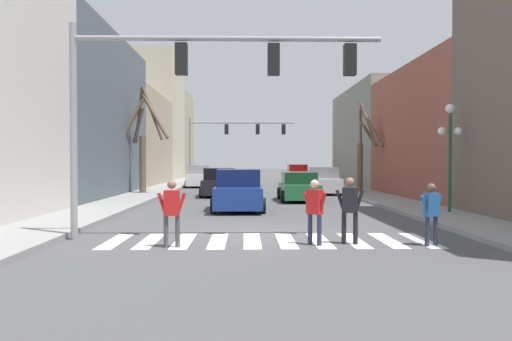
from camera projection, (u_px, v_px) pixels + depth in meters
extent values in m
plane|color=#4C4C4F|center=(267.00, 234.00, 14.36)|extent=(240.00, 240.00, 0.00)
cube|color=gray|center=(33.00, 232.00, 14.22)|extent=(2.46, 90.00, 0.15)
cube|color=gray|center=(497.00, 231.00, 14.50)|extent=(2.46, 90.00, 0.15)
cube|color=#515B66|center=(69.00, 116.00, 29.02)|extent=(6.00, 14.96, 9.43)
cube|color=tan|center=(127.00, 140.00, 43.15)|extent=(6.00, 13.29, 7.89)
cube|color=#BCB299|center=(152.00, 118.00, 54.76)|extent=(6.00, 10.03, 13.57)
cube|color=tan|center=(167.00, 136.00, 65.11)|extent=(6.00, 10.63, 10.78)
cube|color=#934C3D|center=(455.00, 133.00, 27.43)|extent=(6.00, 13.34, 7.28)
cube|color=gray|center=(384.00, 138.00, 41.61)|extent=(6.00, 15.04, 8.12)
cube|color=white|center=(115.00, 241.00, 13.09)|extent=(0.45, 2.60, 0.01)
cube|color=white|center=(150.00, 241.00, 13.11)|extent=(0.45, 2.60, 0.01)
cube|color=white|center=(184.00, 241.00, 13.13)|extent=(0.45, 2.60, 0.01)
cube|color=white|center=(218.00, 241.00, 13.15)|extent=(0.45, 2.60, 0.01)
cube|color=white|center=(252.00, 241.00, 13.17)|extent=(0.45, 2.60, 0.01)
cube|color=white|center=(286.00, 241.00, 13.19)|extent=(0.45, 2.60, 0.01)
cube|color=white|center=(320.00, 240.00, 13.21)|extent=(0.45, 2.60, 0.01)
cube|color=white|center=(354.00, 240.00, 13.23)|extent=(0.45, 2.60, 0.01)
cube|color=white|center=(387.00, 240.00, 13.24)|extent=(0.45, 2.60, 0.01)
cube|color=white|center=(421.00, 240.00, 13.26)|extent=(0.45, 2.60, 0.01)
cylinder|color=gray|center=(73.00, 132.00, 13.31)|extent=(0.18, 0.18, 5.79)
cylinder|color=gray|center=(228.00, 39.00, 13.35)|extent=(8.24, 0.14, 0.14)
cube|color=black|center=(181.00, 59.00, 13.33)|extent=(0.32, 0.28, 0.84)
cube|color=black|center=(274.00, 60.00, 13.39)|extent=(0.32, 0.28, 0.84)
cube|color=black|center=(350.00, 60.00, 13.43)|extent=(0.32, 0.28, 0.84)
cylinder|color=gray|center=(190.00, 152.00, 41.29)|extent=(0.18, 0.18, 5.69)
cylinder|color=gray|center=(242.00, 123.00, 41.34)|extent=(8.62, 0.14, 0.14)
cube|color=black|center=(226.00, 129.00, 41.32)|extent=(0.32, 0.28, 0.84)
cube|color=black|center=(258.00, 129.00, 41.37)|extent=(0.32, 0.28, 0.84)
cube|color=black|center=(284.00, 129.00, 41.42)|extent=(0.32, 0.28, 0.84)
cylinder|color=#1E4C2D|center=(450.00, 163.00, 19.18)|extent=(0.12, 0.12, 3.79)
sphere|color=white|center=(450.00, 109.00, 19.14)|extent=(0.36, 0.36, 0.36)
sphere|color=white|center=(442.00, 131.00, 19.15)|extent=(0.31, 0.31, 0.31)
sphere|color=white|center=(458.00, 131.00, 19.16)|extent=(0.31, 0.31, 0.31)
cube|color=black|center=(220.00, 186.00, 29.99)|extent=(1.94, 4.64, 0.83)
cube|color=black|center=(220.00, 174.00, 29.97)|extent=(1.79, 2.41, 0.68)
cylinder|color=black|center=(236.00, 192.00, 28.58)|extent=(0.22, 0.64, 0.64)
cylinder|color=black|center=(201.00, 192.00, 28.54)|extent=(0.22, 0.64, 0.64)
cylinder|color=black|center=(237.00, 189.00, 31.45)|extent=(0.22, 0.64, 0.64)
cylinder|color=black|center=(205.00, 189.00, 31.41)|extent=(0.22, 0.64, 0.64)
cube|color=white|center=(200.00, 180.00, 40.22)|extent=(1.77, 4.29, 0.87)
cube|color=gray|center=(200.00, 170.00, 40.21)|extent=(1.62, 2.23, 0.71)
cylinder|color=black|center=(190.00, 182.00, 41.54)|extent=(0.22, 0.64, 0.64)
cylinder|color=black|center=(212.00, 182.00, 41.58)|extent=(0.22, 0.64, 0.64)
cylinder|color=black|center=(186.00, 184.00, 38.88)|extent=(0.22, 0.64, 0.64)
cylinder|color=black|center=(210.00, 184.00, 38.92)|extent=(0.22, 0.64, 0.64)
cube|color=#236B38|center=(299.00, 190.00, 26.38)|extent=(1.85, 4.45, 0.74)
cube|color=#133A1E|center=(299.00, 178.00, 26.37)|extent=(1.70, 2.32, 0.61)
cylinder|color=black|center=(279.00, 193.00, 27.75)|extent=(0.22, 0.64, 0.64)
cylinder|color=black|center=(313.00, 193.00, 27.79)|extent=(0.22, 0.64, 0.64)
cylinder|color=black|center=(283.00, 197.00, 24.99)|extent=(0.22, 0.64, 0.64)
cylinder|color=black|center=(320.00, 197.00, 25.03)|extent=(0.22, 0.64, 0.64)
cube|color=navy|center=(239.00, 196.00, 21.40)|extent=(1.95, 4.66, 0.87)
cube|color=#0E1C46|center=(239.00, 177.00, 21.39)|extent=(1.79, 2.42, 0.71)
cylinder|color=black|center=(263.00, 206.00, 19.99)|extent=(0.22, 0.64, 0.64)
cylinder|color=black|center=(213.00, 206.00, 19.94)|extent=(0.22, 0.64, 0.64)
cylinder|color=black|center=(261.00, 200.00, 22.87)|extent=(0.22, 0.64, 0.64)
cylinder|color=black|center=(217.00, 200.00, 22.83)|extent=(0.22, 0.64, 0.64)
cube|color=red|center=(297.00, 177.00, 47.49)|extent=(1.85, 4.62, 0.88)
cube|color=maroon|center=(297.00, 168.00, 47.48)|extent=(1.70, 2.40, 0.72)
cylinder|color=black|center=(286.00, 179.00, 48.91)|extent=(0.22, 0.64, 0.64)
cylinder|color=black|center=(305.00, 179.00, 48.95)|extent=(0.22, 0.64, 0.64)
cylinder|color=black|center=(289.00, 180.00, 46.05)|extent=(0.22, 0.64, 0.64)
cylinder|color=black|center=(309.00, 180.00, 46.09)|extent=(0.22, 0.64, 0.64)
cube|color=silver|center=(324.00, 185.00, 31.73)|extent=(1.74, 4.11, 0.85)
cube|color=slate|center=(324.00, 173.00, 31.72)|extent=(1.60, 2.14, 0.69)
cylinder|color=black|center=(307.00, 188.00, 32.99)|extent=(0.22, 0.64, 0.64)
cylinder|color=black|center=(334.00, 188.00, 33.03)|extent=(0.22, 0.64, 0.64)
cylinder|color=black|center=(312.00, 190.00, 30.44)|extent=(0.22, 0.64, 0.64)
cylinder|color=black|center=(341.00, 190.00, 30.48)|extent=(0.22, 0.64, 0.64)
cylinder|color=black|center=(356.00, 228.00, 12.61)|extent=(0.12, 0.12, 0.80)
cylinder|color=black|center=(344.00, 228.00, 12.66)|extent=(0.12, 0.12, 0.80)
cube|color=black|center=(350.00, 200.00, 12.62)|extent=(0.43, 0.30, 0.63)
sphere|color=#8C664C|center=(350.00, 182.00, 12.61)|extent=(0.23, 0.23, 0.23)
cylinder|color=black|center=(359.00, 202.00, 12.58)|extent=(0.29, 0.14, 0.61)
cylinder|color=black|center=(341.00, 202.00, 12.66)|extent=(0.29, 0.14, 0.61)
cylinder|color=#282D47|center=(310.00, 229.00, 12.59)|extent=(0.12, 0.12, 0.78)
cylinder|color=#282D47|center=(319.00, 230.00, 12.40)|extent=(0.12, 0.12, 0.78)
cube|color=red|center=(315.00, 202.00, 12.48)|extent=(0.43, 0.42, 0.61)
sphere|color=beige|center=(315.00, 184.00, 12.47)|extent=(0.22, 0.22, 0.22)
cylinder|color=red|center=(308.00, 203.00, 12.62)|extent=(0.25, 0.24, 0.59)
cylinder|color=red|center=(322.00, 204.00, 12.34)|extent=(0.25, 0.24, 0.59)
cylinder|color=#4C4C51|center=(178.00, 231.00, 12.17)|extent=(0.12, 0.12, 0.78)
cylinder|color=#4C4C51|center=(166.00, 232.00, 12.14)|extent=(0.12, 0.12, 0.78)
cube|color=red|center=(172.00, 203.00, 12.14)|extent=(0.40, 0.25, 0.61)
sphere|color=#8C664C|center=(172.00, 185.00, 12.13)|extent=(0.22, 0.22, 0.22)
cylinder|color=red|center=(181.00, 205.00, 12.17)|extent=(0.27, 0.11, 0.59)
cylinder|color=red|center=(163.00, 205.00, 12.12)|extent=(0.27, 0.11, 0.59)
cylinder|color=#282D47|center=(435.00, 231.00, 12.44)|extent=(0.11, 0.11, 0.74)
cylinder|color=#282D47|center=(427.00, 231.00, 12.33)|extent=(0.11, 0.11, 0.74)
cube|color=#235693|center=(431.00, 205.00, 12.37)|extent=(0.41, 0.32, 0.58)
sphere|color=brown|center=(431.00, 187.00, 12.36)|extent=(0.21, 0.21, 0.21)
cylinder|color=#235693|center=(438.00, 206.00, 12.45)|extent=(0.26, 0.17, 0.56)
cylinder|color=#235693|center=(425.00, 206.00, 12.29)|extent=(0.26, 0.17, 0.56)
cylinder|color=brown|center=(360.00, 167.00, 32.14)|extent=(0.37, 0.37, 3.09)
cylinder|color=brown|center=(368.00, 133.00, 32.02)|extent=(1.19, 0.38, 1.82)
cylinder|color=brown|center=(371.00, 126.00, 31.39)|extent=(1.22, 1.62, 2.74)
cylinder|color=brown|center=(368.00, 123.00, 31.60)|extent=(0.88, 1.14, 2.91)
cylinder|color=brown|center=(361.00, 128.00, 32.68)|extent=(0.49, 1.32, 2.33)
cylinder|color=brown|center=(143.00, 164.00, 30.82)|extent=(0.41, 0.41, 3.50)
cylinder|color=brown|center=(131.00, 122.00, 30.63)|extent=(1.52, 0.48, 2.77)
cylinder|color=brown|center=(139.00, 115.00, 31.40)|extent=(0.86, 1.45, 3.45)
cylinder|color=brown|center=(155.00, 116.00, 30.48)|extent=(1.83, 0.85, 2.88)
cylinder|color=brown|center=(152.00, 113.00, 30.70)|extent=(1.41, 0.35, 3.36)
cylinder|color=brown|center=(138.00, 126.00, 31.00)|extent=(0.84, 0.66, 2.22)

